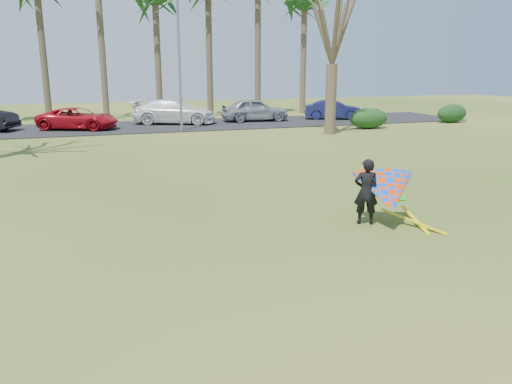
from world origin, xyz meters
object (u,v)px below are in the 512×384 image
object	(u,v)px
car_2	(78,119)
car_5	(334,110)
kite_flyer	(385,192)
car_3	(174,112)
car_4	(255,110)
bare_tree_right	(334,16)
streetlight	(182,56)

from	to	relation	value
car_2	car_5	size ratio (longest dim) A/B	1.13
car_2	car_5	distance (m)	17.89
car_5	kite_flyer	distance (m)	25.49
car_2	kite_flyer	bearing A→B (deg)	-139.26
car_3	car_4	distance (m)	5.76
kite_flyer	car_5	bearing A→B (deg)	65.48
car_4	car_5	distance (m)	5.99
car_4	bare_tree_right	bearing A→B (deg)	-161.28
streetlight	car_5	distance (m)	12.73
car_3	kite_flyer	xyz separation A→B (m)	(1.14, -23.87, -0.02)
car_3	car_4	xyz separation A→B (m)	(5.76, -0.10, -0.00)
streetlight	car_3	distance (m)	5.24
kite_flyer	car_4	bearing A→B (deg)	79.00
car_5	streetlight	bearing A→B (deg)	129.03
car_5	bare_tree_right	bearing A→B (deg)	175.29
streetlight	car_3	size ratio (longest dim) A/B	1.44
car_2	car_3	xyz separation A→B (m)	(6.17, 1.25, 0.14)
car_3	car_5	world-z (taller)	car_3
car_3	kite_flyer	bearing A→B (deg)	-156.57
car_2	bare_tree_right	bearing A→B (deg)	-92.36
bare_tree_right	car_4	xyz separation A→B (m)	(-2.03, 7.71, -5.70)
car_2	streetlight	bearing A→B (deg)	-89.91
streetlight	kite_flyer	bearing A→B (deg)	-86.61
car_3	car_5	size ratio (longest dim) A/B	1.31
streetlight	car_4	distance (m)	7.78
bare_tree_right	car_5	bearing A→B (deg)	61.17
bare_tree_right	car_3	xyz separation A→B (m)	(-7.79, 7.82, -5.70)
car_4	kite_flyer	xyz separation A→B (m)	(-4.62, -23.76, -0.02)
car_4	kite_flyer	size ratio (longest dim) A/B	1.97
car_4	car_3	bearing A→B (deg)	92.93
car_3	car_4	size ratio (longest dim) A/B	1.18
car_3	kite_flyer	distance (m)	23.90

